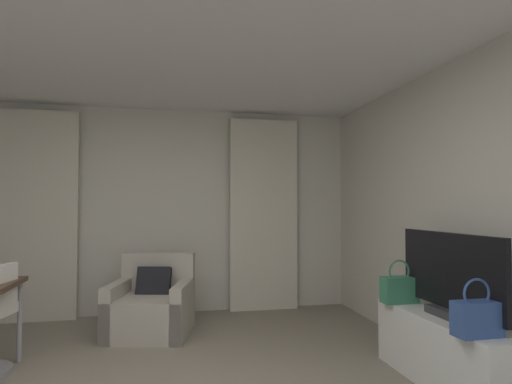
{
  "coord_description": "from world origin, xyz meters",
  "views": [
    {
      "loc": [
        0.13,
        -2.53,
        1.36
      ],
      "look_at": [
        0.95,
        1.38,
        1.49
      ],
      "focal_mm": 29.68,
      "sensor_mm": 36.0,
      "label": 1
    }
  ],
  "objects_px": {
    "tv_console": "(449,351)",
    "tv_flatscreen": "(450,276)",
    "armchair": "(151,307)",
    "handbag_primary": "(399,289)",
    "handbag_secondary": "(477,317)"
  },
  "relations": [
    {
      "from": "handbag_primary",
      "to": "armchair",
      "type": "bearing_deg",
      "value": 147.41
    },
    {
      "from": "armchair",
      "to": "tv_flatscreen",
      "type": "xyz_separation_m",
      "value": [
        2.24,
        -1.84,
        0.55
      ]
    },
    {
      "from": "tv_console",
      "to": "handbag_primary",
      "type": "relative_size",
      "value": 3.62
    },
    {
      "from": "tv_flatscreen",
      "to": "handbag_secondary",
      "type": "bearing_deg",
      "value": -107.53
    },
    {
      "from": "armchair",
      "to": "tv_flatscreen",
      "type": "distance_m",
      "value": 2.95
    },
    {
      "from": "armchair",
      "to": "tv_console",
      "type": "height_order",
      "value": "armchair"
    },
    {
      "from": "armchair",
      "to": "handbag_primary",
      "type": "bearing_deg",
      "value": -32.59
    },
    {
      "from": "armchair",
      "to": "handbag_primary",
      "type": "height_order",
      "value": "handbag_primary"
    },
    {
      "from": "handbag_primary",
      "to": "handbag_secondary",
      "type": "relative_size",
      "value": 1.0
    },
    {
      "from": "armchair",
      "to": "handbag_secondary",
      "type": "height_order",
      "value": "handbag_secondary"
    },
    {
      "from": "tv_console",
      "to": "tv_flatscreen",
      "type": "distance_m",
      "value": 0.56
    },
    {
      "from": "tv_flatscreen",
      "to": "handbag_primary",
      "type": "height_order",
      "value": "tv_flatscreen"
    },
    {
      "from": "armchair",
      "to": "handbag_primary",
      "type": "xyz_separation_m",
      "value": [
        2.11,
        -1.35,
        0.37
      ]
    },
    {
      "from": "handbag_primary",
      "to": "tv_flatscreen",
      "type": "bearing_deg",
      "value": -75.43
    },
    {
      "from": "tv_flatscreen",
      "to": "handbag_secondary",
      "type": "height_order",
      "value": "tv_flatscreen"
    }
  ]
}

